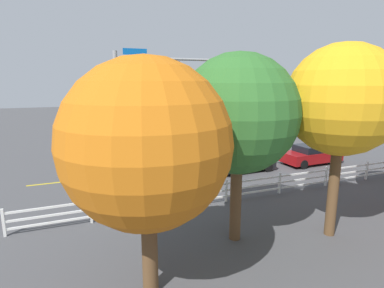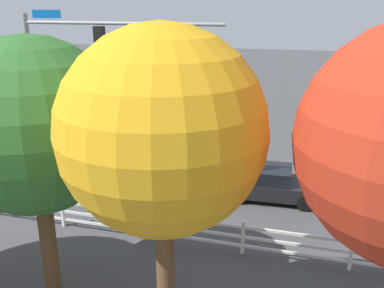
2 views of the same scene
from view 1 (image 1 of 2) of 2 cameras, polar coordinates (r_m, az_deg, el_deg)
ground_plane at (r=21.45m, az=-0.95°, el=-4.57°), size 120.00×120.00×0.00m
lane_center_stripe at (r=23.10m, az=8.40°, el=-3.50°), size 28.00×0.16×0.01m
signal_assembly at (r=15.00m, az=-6.45°, el=8.64°), size 7.29×0.38×7.44m
car_0 at (r=26.24m, az=13.29°, el=-0.44°), size 4.06×2.11×1.36m
car_1 at (r=23.03m, az=-3.23°, el=-1.63°), size 4.03×2.15×1.49m
car_2 at (r=21.00m, az=9.68°, el=-3.23°), size 4.03×1.99×1.35m
car_3 at (r=24.14m, az=21.25°, el=-1.89°), size 4.50×2.09×1.41m
pedestrian at (r=16.08m, az=-7.79°, el=-6.82°), size 0.47×0.38×1.69m
white_rail_fence at (r=17.35m, az=16.00°, el=-6.91°), size 26.10×0.10×1.15m
tree_1 at (r=11.09m, az=8.62°, el=5.48°), size 4.33×4.33×7.01m
tree_3 at (r=8.13m, az=-8.47°, el=-0.08°), size 4.58×4.58×6.66m
tree_4 at (r=12.51m, az=26.14°, el=7.26°), size 4.10×4.10×7.37m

